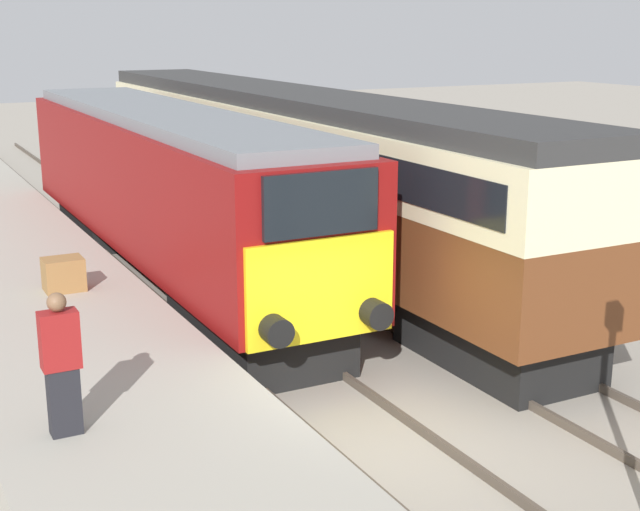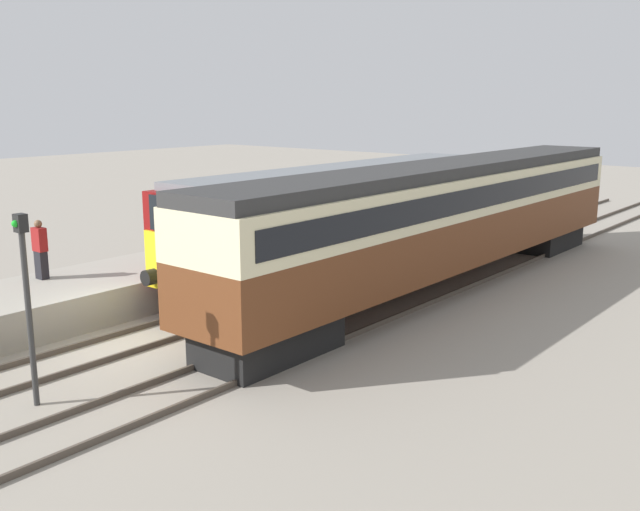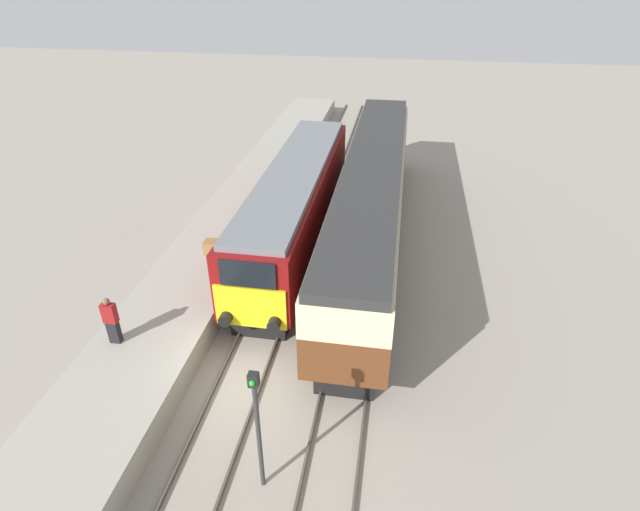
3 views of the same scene
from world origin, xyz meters
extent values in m
plane|color=gray|center=(0.00, 0.00, 0.00)|extent=(120.00, 120.00, 0.00)
cube|color=#9E998C|center=(-3.30, 8.00, 0.51)|extent=(3.50, 50.00, 1.03)
cube|color=#4C4238|center=(-0.72, 5.00, 0.07)|extent=(0.07, 60.00, 0.14)
cube|color=#4C4238|center=(0.72, 5.00, 0.07)|extent=(0.07, 60.00, 0.14)
cube|color=#4C4238|center=(2.68, 5.00, 0.07)|extent=(0.07, 60.00, 0.14)
cube|color=#4C4238|center=(4.12, 5.00, 0.07)|extent=(0.07, 60.00, 0.14)
cube|color=black|center=(0.00, 4.19, 0.50)|extent=(2.03, 4.00, 1.00)
cube|color=black|center=(0.00, 14.16, 0.50)|extent=(2.03, 4.00, 1.00)
cube|color=maroon|center=(0.00, 9.17, 2.33)|extent=(2.70, 14.98, 2.66)
cube|color=yellow|center=(0.00, 1.65, 1.80)|extent=(2.48, 0.10, 1.60)
cube|color=black|center=(0.00, 1.65, 3.13)|extent=(1.89, 0.10, 0.96)
cube|color=slate|center=(0.00, 9.17, 3.78)|extent=(2.38, 14.38, 0.24)
cylinder|color=black|center=(-0.85, 1.44, 1.35)|extent=(0.44, 0.35, 0.44)
cylinder|color=black|center=(0.85, 1.44, 1.35)|extent=(0.44, 0.35, 0.44)
cube|color=black|center=(3.40, 1.68, 0.47)|extent=(1.89, 3.60, 0.95)
cube|color=black|center=(3.40, 18.55, 0.47)|extent=(1.89, 3.60, 0.95)
cube|color=brown|center=(3.40, 10.11, 1.75)|extent=(2.70, 21.28, 1.59)
cube|color=beige|center=(3.40, 10.11, 3.17)|extent=(2.71, 21.28, 1.25)
cube|color=black|center=(3.40, 10.11, 3.17)|extent=(2.75, 20.42, 0.69)
cube|color=#2D2D2D|center=(3.40, 10.11, 3.97)|extent=(2.48, 21.28, 0.36)
cube|color=black|center=(-4.18, 0.13, 1.44)|extent=(0.36, 0.24, 0.82)
cube|color=maroon|center=(-4.18, 0.13, 2.19)|extent=(0.44, 0.26, 0.69)
sphere|color=brown|center=(-4.18, 0.13, 2.65)|extent=(0.22, 0.22, 0.22)
cylinder|color=#333333|center=(1.70, -3.43, 1.80)|extent=(0.12, 0.12, 3.60)
cube|color=black|center=(1.70, -3.43, 3.78)|extent=(0.24, 0.20, 0.36)
sphere|color=green|center=(1.70, -3.54, 3.78)|extent=(0.14, 0.14, 0.14)
cube|color=olive|center=(-2.96, 6.04, 1.33)|extent=(0.70, 0.56, 0.60)
camera|label=1|loc=(-5.96, -9.80, 5.71)|focal=50.00mm
camera|label=2|loc=(14.83, -10.22, 6.11)|focal=40.00mm
camera|label=3|loc=(4.51, -11.21, 11.97)|focal=28.00mm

